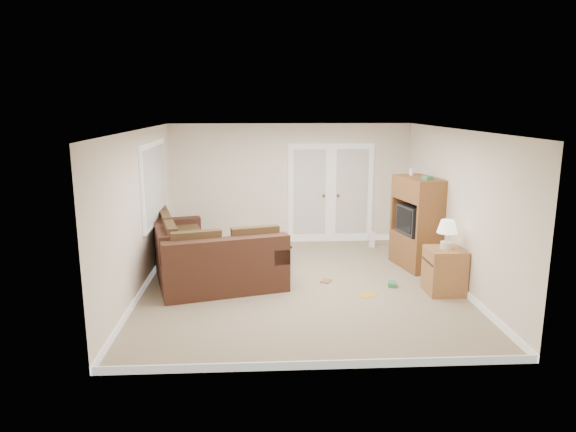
{
  "coord_description": "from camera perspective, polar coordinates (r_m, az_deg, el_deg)",
  "views": [
    {
      "loc": [
        -0.63,
        -7.92,
        2.87
      ],
      "look_at": [
        -0.19,
        0.23,
        1.1
      ],
      "focal_mm": 32.0,
      "sensor_mm": 36.0,
      "label": 1
    }
  ],
  "objects": [
    {
      "name": "wall_right",
      "position": [
        8.67,
        18.13,
        0.85
      ],
      "size": [
        0.02,
        5.5,
        2.5
      ],
      "primitive_type": "cube",
      "color": "white",
      "rests_on": "floor"
    },
    {
      "name": "space_heater",
      "position": [
        10.72,
        9.33,
        -2.59
      ],
      "size": [
        0.15,
        0.13,
        0.31
      ],
      "primitive_type": "cube",
      "rotation": [
        0.0,
        0.0,
        -0.24
      ],
      "color": "white",
      "rests_on": "floor"
    },
    {
      "name": "baseboards",
      "position": [
        8.43,
        1.38,
        -7.31
      ],
      "size": [
        5.0,
        5.5,
        0.1
      ],
      "primitive_type": null,
      "color": "white",
      "rests_on": "floor"
    },
    {
      "name": "floor_magazine",
      "position": [
        8.11,
        8.82,
        -8.63
      ],
      "size": [
        0.34,
        0.31,
        0.01
      ],
      "primitive_type": "cube",
      "rotation": [
        0.0,
        0.0,
        0.45
      ],
      "color": "gold",
      "rests_on": "floor"
    },
    {
      "name": "floor_greenbox",
      "position": [
        8.53,
        11.5,
        -7.44
      ],
      "size": [
        0.17,
        0.2,
        0.07
      ],
      "primitive_type": "cube",
      "rotation": [
        0.0,
        0.0,
        -0.22
      ],
      "color": "#3A7F4F",
      "rests_on": "floor"
    },
    {
      "name": "wall_back",
      "position": [
        10.81,
        0.27,
        3.62
      ],
      "size": [
        5.0,
        0.02,
        2.5
      ],
      "primitive_type": "cube",
      "color": "white",
      "rests_on": "floor"
    },
    {
      "name": "wall_left",
      "position": [
        8.29,
        -16.06,
        0.49
      ],
      "size": [
        0.02,
        5.5,
        2.5
      ],
      "primitive_type": "cube",
      "color": "white",
      "rests_on": "floor"
    },
    {
      "name": "window_left",
      "position": [
        9.2,
        -14.59,
        3.59
      ],
      "size": [
        0.05,
        1.92,
        1.42
      ],
      "color": "white",
      "rests_on": "wall_left"
    },
    {
      "name": "ceiling",
      "position": [
        7.95,
        1.47,
        9.57
      ],
      "size": [
        5.0,
        5.5,
        0.02
      ],
      "primitive_type": "cube",
      "color": "white",
      "rests_on": "wall_back"
    },
    {
      "name": "wall_front",
      "position": [
        5.45,
        3.71,
        -5.07
      ],
      "size": [
        5.0,
        0.02,
        2.5
      ],
      "primitive_type": "cube",
      "color": "white",
      "rests_on": "floor"
    },
    {
      "name": "tv_armoire",
      "position": [
        9.42,
        14.16,
        -0.68
      ],
      "size": [
        0.76,
        1.11,
        1.75
      ],
      "rotation": [
        0.0,
        0.0,
        0.21
      ],
      "color": "brown",
      "rests_on": "floor"
    },
    {
      "name": "side_cabinet",
      "position": [
        8.33,
        17.01,
        -5.44
      ],
      "size": [
        0.56,
        0.56,
        1.16
      ],
      "rotation": [
        0.0,
        0.0,
        0.02
      ],
      "color": "#A46D3C",
      "rests_on": "floor"
    },
    {
      "name": "sectional_sofa",
      "position": [
        8.84,
        -9.87,
        -4.47
      ],
      "size": [
        2.66,
        3.1,
        0.91
      ],
      "rotation": [
        0.0,
        0.0,
        0.26
      ],
      "color": "#432519",
      "rests_on": "floor"
    },
    {
      "name": "floor_book",
      "position": [
        8.63,
        3.73,
        -7.16
      ],
      "size": [
        0.23,
        0.26,
        0.02
      ],
      "primitive_type": "imported",
      "rotation": [
        0.0,
        0.0,
        -0.42
      ],
      "color": "brown",
      "rests_on": "floor"
    },
    {
      "name": "french_doors",
      "position": [
        10.89,
        4.75,
        2.5
      ],
      "size": [
        1.8,
        0.05,
        2.13
      ],
      "color": "white",
      "rests_on": "floor"
    },
    {
      "name": "floor",
      "position": [
        8.45,
        1.38,
        -7.63
      ],
      "size": [
        5.5,
        5.5,
        0.0
      ],
      "primitive_type": "plane",
      "color": "gray",
      "rests_on": "ground"
    },
    {
      "name": "coffee_table",
      "position": [
        9.35,
        -2.13,
        -4.16
      ],
      "size": [
        0.6,
        1.07,
        0.71
      ],
      "rotation": [
        0.0,
        0.0,
        -0.08
      ],
      "color": "black",
      "rests_on": "floor"
    }
  ]
}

